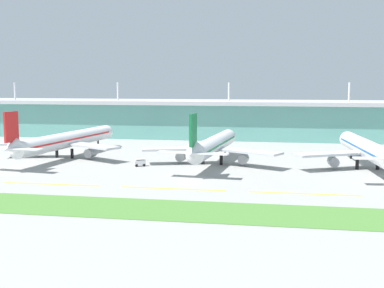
% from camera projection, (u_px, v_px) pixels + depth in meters
% --- Properties ---
extents(ground_plane, '(600.00, 600.00, 0.00)m').
position_uv_depth(ground_plane, '(189.00, 183.00, 139.92)').
color(ground_plane, gray).
extents(terminal_building, '(288.00, 34.00, 27.68)m').
position_uv_depth(terminal_building, '(230.00, 119.00, 249.51)').
color(terminal_building, '#5B9E93').
rests_on(terminal_building, ground).
extents(airliner_near, '(48.39, 72.03, 18.90)m').
position_uv_depth(airliner_near, '(66.00, 140.00, 185.88)').
color(airliner_near, white).
rests_on(airliner_near, ground).
extents(airliner_middle, '(48.60, 62.19, 18.90)m').
position_uv_depth(airliner_middle, '(213.00, 145.00, 171.36)').
color(airliner_middle, silver).
rests_on(airliner_middle, ground).
extents(airliner_far, '(48.59, 63.08, 18.90)m').
position_uv_depth(airliner_far, '(367.00, 149.00, 161.89)').
color(airliner_far, white).
rests_on(airliner_far, ground).
extents(taxiway_stripe_mid_west, '(28.00, 0.70, 0.04)m').
position_uv_depth(taxiway_stripe_mid_west, '(52.00, 184.00, 137.99)').
color(taxiway_stripe_mid_west, yellow).
rests_on(taxiway_stripe_mid_west, ground).
extents(taxiway_stripe_centre, '(28.00, 0.70, 0.04)m').
position_uv_depth(taxiway_stripe_centre, '(172.00, 189.00, 132.17)').
color(taxiway_stripe_centre, yellow).
rests_on(taxiway_stripe_centre, ground).
extents(taxiway_stripe_mid_east, '(28.00, 0.70, 0.04)m').
position_uv_depth(taxiway_stripe_mid_east, '(304.00, 194.00, 126.34)').
color(taxiway_stripe_mid_east, yellow).
rests_on(taxiway_stripe_mid_east, ground).
extents(grass_verge, '(300.00, 18.00, 0.10)m').
position_uv_depth(grass_verge, '(165.00, 210.00, 110.43)').
color(grass_verge, '#477A33').
rests_on(grass_verge, ground).
extents(baggage_cart, '(4.02, 3.27, 2.48)m').
position_uv_depth(baggage_cart, '(140.00, 163.00, 167.23)').
color(baggage_cart, silver).
rests_on(baggage_cart, ground).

